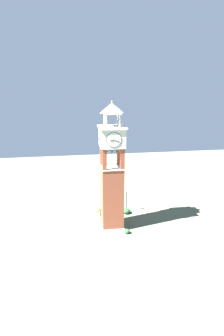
% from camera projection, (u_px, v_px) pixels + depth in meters
% --- Properties ---
extents(ground, '(80.00, 80.00, 0.00)m').
position_uv_depth(ground, '(112.00, 226.00, 39.31)').
color(ground, '#5B664C').
extents(clock_tower, '(3.45, 3.45, 17.32)m').
position_uv_depth(clock_tower, '(112.00, 178.00, 37.14)').
color(clock_tower, brown).
rests_on(clock_tower, ground).
extents(park_bench, '(0.71, 1.65, 0.95)m').
position_uv_depth(park_bench, '(100.00, 211.00, 42.72)').
color(park_bench, brown).
rests_on(park_bench, ground).
extents(lamp_post, '(0.36, 0.36, 3.64)m').
position_uv_depth(lamp_post, '(126.00, 196.00, 43.09)').
color(lamp_post, black).
rests_on(lamp_post, ground).
extents(trash_bin, '(0.52, 0.52, 0.80)m').
position_uv_depth(trash_bin, '(108.00, 211.00, 42.95)').
color(trash_bin, '#38513D').
rests_on(trash_bin, ground).
extents(shrub_near_entry, '(1.24, 1.24, 0.83)m').
position_uv_depth(shrub_near_entry, '(126.00, 211.00, 43.08)').
color(shrub_near_entry, '#28562D').
rests_on(shrub_near_entry, ground).
extents(shrub_left_of_tower, '(0.76, 0.76, 0.66)m').
position_uv_depth(shrub_left_of_tower, '(127.00, 231.00, 37.43)').
color(shrub_left_of_tower, '#28562D').
rests_on(shrub_left_of_tower, ground).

